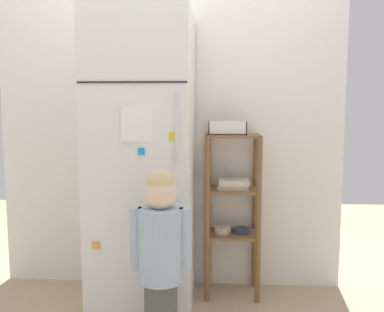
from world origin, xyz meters
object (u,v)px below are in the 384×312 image
(refrigerator, at_px, (144,163))
(child_standing, at_px, (161,244))
(fruit_bin, at_px, (227,129))
(pantry_shelf_unit, at_px, (232,202))

(refrigerator, xyz_separation_m, child_standing, (0.17, -0.54, -0.34))
(refrigerator, relative_size, fruit_bin, 7.57)
(child_standing, distance_m, fruit_bin, 0.99)
(fruit_bin, bearing_deg, pantry_shelf_unit, -14.00)
(fruit_bin, bearing_deg, refrigerator, -158.24)
(refrigerator, distance_m, child_standing, 0.66)
(pantry_shelf_unit, relative_size, fruit_bin, 4.47)
(refrigerator, bearing_deg, pantry_shelf_unit, 19.60)
(child_standing, xyz_separation_m, pantry_shelf_unit, (0.39, 0.74, 0.06))
(child_standing, height_order, pantry_shelf_unit, pantry_shelf_unit)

